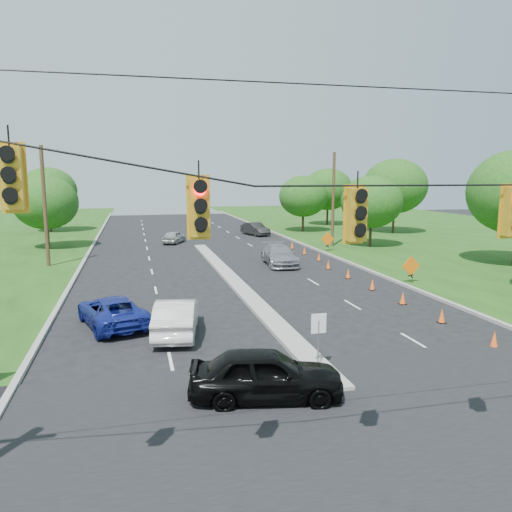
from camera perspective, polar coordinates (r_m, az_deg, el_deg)
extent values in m
plane|color=black|center=(13.37, 16.95, -21.76)|extent=(160.00, 160.00, 0.00)
cube|color=black|center=(13.37, 16.95, -21.76)|extent=(160.00, 14.00, 0.02)
cube|color=gray|center=(40.53, -19.24, -1.01)|extent=(0.25, 110.00, 0.16)
cube|color=gray|center=(43.48, 8.28, 0.07)|extent=(0.25, 110.00, 0.16)
cube|color=gray|center=(32.09, -2.50, -3.07)|extent=(1.00, 34.00, 0.18)
cylinder|color=gray|center=(17.90, 7.13, -10.11)|extent=(0.06, 0.06, 1.80)
cube|color=white|center=(17.66, 7.18, -7.66)|extent=(0.55, 0.04, 0.70)
cylinder|color=black|center=(10.69, 21.48, 9.69)|extent=(24.00, 0.04, 0.04)
cube|color=gold|center=(8.96, -26.15, 8.01)|extent=(0.34, 0.24, 1.00)
cube|color=gold|center=(8.85, -6.49, 5.47)|extent=(0.34, 0.24, 1.00)
cube|color=gold|center=(9.71, 11.42, 4.64)|extent=(0.34, 0.24, 1.00)
cylinder|color=#422D1C|center=(40.33, -22.99, 5.18)|extent=(0.28, 0.28, 9.00)
cylinder|color=#422D1C|center=(48.54, 8.82, 6.34)|extent=(0.28, 0.28, 9.00)
cone|color=#FF5A1C|center=(22.27, 25.57, -8.57)|extent=(0.32, 0.32, 0.70)
cone|color=#FF5A1C|center=(24.94, 20.48, -6.39)|extent=(0.32, 0.32, 0.70)
cone|color=#FF5A1C|center=(27.80, 16.42, -4.62)|extent=(0.32, 0.32, 0.70)
cone|color=#FF5A1C|center=(30.78, 13.16, -3.16)|extent=(0.32, 0.32, 0.70)
cone|color=#FF5A1C|center=(33.87, 10.49, -1.96)|extent=(0.32, 0.32, 0.70)
cone|color=#FF5A1C|center=(37.03, 8.27, -0.96)|extent=(0.32, 0.32, 0.70)
cone|color=#FF5A1C|center=(40.46, 7.20, -0.08)|extent=(0.32, 0.32, 0.70)
cone|color=#FF5A1C|center=(43.70, 5.56, 0.64)|extent=(0.32, 0.32, 0.70)
cone|color=#FF5A1C|center=(46.98, 4.15, 1.25)|extent=(0.32, 0.32, 0.70)
cube|color=black|center=(33.11, 17.24, -2.12)|extent=(0.06, 0.58, 0.26)
cube|color=black|center=(33.11, 17.24, -2.12)|extent=(0.06, 0.58, 0.26)
cube|color=orange|center=(33.00, 17.29, -1.10)|extent=(1.27, 0.05, 1.27)
cube|color=black|center=(45.49, 8.17, 1.18)|extent=(0.06, 0.58, 0.26)
cube|color=black|center=(45.49, 8.17, 1.18)|extent=(0.06, 0.58, 0.26)
cube|color=orange|center=(45.41, 8.18, 1.93)|extent=(1.27, 0.05, 1.27)
cylinder|color=black|center=(50.68, -22.69, 2.18)|extent=(0.28, 0.28, 2.52)
ellipsoid|color=#194C14|center=(50.44, -22.90, 5.65)|extent=(5.88, 5.88, 5.04)
cylinder|color=black|center=(65.73, -22.46, 3.79)|extent=(0.28, 0.28, 2.88)
ellipsoid|color=#194C14|center=(65.53, -22.65, 6.85)|extent=(6.72, 6.72, 5.76)
cylinder|color=black|center=(49.35, 12.93, 2.49)|extent=(0.28, 0.28, 2.52)
ellipsoid|color=#194C14|center=(49.10, 13.06, 6.06)|extent=(5.88, 5.88, 5.04)
cylinder|color=black|center=(61.84, 15.43, 4.03)|extent=(0.28, 0.28, 3.24)
ellipsoid|color=#194C14|center=(61.64, 15.58, 7.69)|extent=(7.56, 7.56, 6.48)
cylinder|color=black|center=(70.04, 8.15, 4.68)|extent=(0.28, 0.28, 2.88)
ellipsoid|color=#194C14|center=(69.86, 8.22, 7.56)|extent=(6.72, 6.72, 5.76)
cylinder|color=black|center=(61.42, 5.38, 3.94)|extent=(0.28, 0.28, 2.52)
ellipsoid|color=#194C14|center=(61.22, 5.42, 6.82)|extent=(5.88, 5.88, 5.04)
imported|color=black|center=(15.62, 1.15, -13.36)|extent=(4.98, 2.73, 1.60)
imported|color=silver|center=(21.86, -9.08, -6.88)|extent=(2.45, 5.02, 1.58)
imported|color=navy|center=(23.74, -16.12, -6.07)|extent=(3.66, 5.50, 1.40)
imported|color=gray|center=(38.30, 2.69, 0.12)|extent=(2.62, 5.56, 1.57)
imported|color=#9D9D9D|center=(51.44, -9.36, 2.17)|extent=(2.91, 4.07, 1.29)
imported|color=black|center=(57.65, -0.10, 3.12)|extent=(2.77, 4.71, 1.47)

